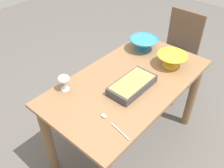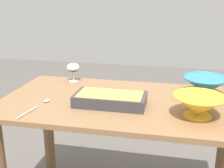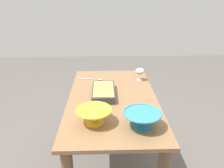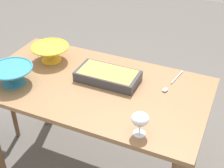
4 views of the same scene
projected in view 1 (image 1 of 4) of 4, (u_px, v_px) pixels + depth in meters
ground_plane at (125, 142)px, 2.42m from camera, size 8.00×8.00×0.00m
dining_table at (128, 95)px, 2.03m from camera, size 1.39×0.76×0.78m
chair at (177, 50)px, 2.78m from camera, size 0.44×0.42×0.94m
wine_glass at (64, 80)px, 1.79m from camera, size 0.09×0.09×0.13m
casserole_dish at (132, 85)px, 1.83m from camera, size 0.38×0.20×0.06m
mixing_bowl at (172, 60)px, 2.05m from camera, size 0.25×0.25×0.11m
small_bowl at (144, 44)px, 2.25m from camera, size 0.26×0.26×0.12m
serving_spoon at (110, 121)px, 1.59m from camera, size 0.07×0.28×0.01m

